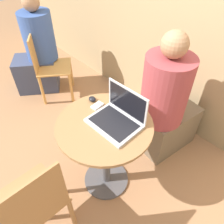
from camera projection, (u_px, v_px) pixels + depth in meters
The scene contains 10 objects.
ground_plane at pixel (106, 179), 2.05m from camera, with size 12.00×12.00×0.00m, color #9E704C.
back_wall at pixel (211, 5), 1.73m from camera, with size 7.00×0.05×2.60m.
round_table at pixel (105, 143), 1.68m from camera, with size 0.70×0.70×0.75m.
laptop at pixel (118, 117), 1.52m from camera, with size 0.36×0.28×0.25m.
cell_phone at pixel (97, 106), 1.67m from camera, with size 0.07×0.10×0.02m.
computer_mouse at pixel (92, 99), 1.71m from camera, with size 0.06×0.05×0.04m.
chair_empty at pixel (35, 205), 1.42m from camera, with size 0.41×0.41×0.88m.
person_seated at pixel (166, 108), 2.00m from camera, with size 0.44×0.63×1.27m.
chair_background at pixel (49, 66), 2.69m from camera, with size 0.56×0.56×0.85m.
person_background at pixel (38, 54), 2.78m from camera, with size 0.59×0.64×1.22m.
Camera 1 is at (0.82, -0.69, 1.87)m, focal length 35.00 mm.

